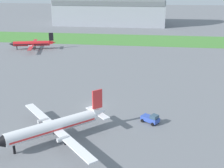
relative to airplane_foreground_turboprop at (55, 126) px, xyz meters
The scene contains 6 objects.
ground_plane 16.99m from the airplane_foreground_turboprop, 76.43° to the left, with size 600.00×600.00×0.00m, color slate.
grass_taxiway_strip 97.36m from the airplane_foreground_turboprop, 87.69° to the left, with size 360.00×28.00×0.08m, color #478438.
airplane_foreground_turboprop is the anchor object (origin of this frame).
airplane_taxiing_turboprop 78.27m from the airplane_foreground_turboprop, 114.74° to the left, with size 19.01×22.04×6.73m.
pushback_tug_near_gate 19.46m from the airplane_foreground_turboprop, 28.89° to the left, with size 3.99×3.50×1.95m.
hangar_distant 148.69m from the airplane_foreground_turboprop, 94.27° to the left, with size 69.50×28.17×32.27m.
Camera 1 is at (12.54, -62.04, 27.54)m, focal length 47.72 mm.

